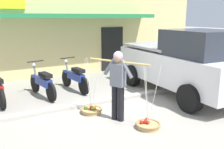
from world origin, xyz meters
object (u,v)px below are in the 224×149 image
fruit_basket_right_side (91,110)px  motorcycle_third_in_row (75,78)px  fruit_vendor (118,81)px  motorcycle_second_in_row (43,83)px  fruit_basket_left_side (148,125)px  parked_truck (184,63)px

fruit_basket_right_side → motorcycle_third_in_row: 2.19m
fruit_vendor → motorcycle_third_in_row: bearing=90.5°
motorcycle_second_in_row → motorcycle_third_in_row: (1.13, 0.17, 0.00)m
fruit_basket_left_side → motorcycle_second_in_row: bearing=114.1°
fruit_vendor → parked_truck: parked_truck is taller
motorcycle_third_in_row → fruit_vendor: bearing=-89.5°
fruit_vendor → parked_truck: bearing=15.8°
fruit_basket_left_side → motorcycle_second_in_row: (-1.53, 3.41, 0.37)m
fruit_vendor → fruit_basket_right_side: 1.22m
fruit_basket_right_side → motorcycle_third_in_row: size_ratio=0.80×
fruit_vendor → motorcycle_third_in_row: (-0.03, 2.86, -0.52)m
motorcycle_second_in_row → parked_truck: parked_truck is taller
motorcycle_second_in_row → motorcycle_third_in_row: size_ratio=1.00×
motorcycle_third_in_row → parked_truck: bearing=-34.6°
motorcycle_second_in_row → fruit_basket_right_side: bearing=-68.4°
fruit_vendor → motorcycle_third_in_row: fruit_vendor is taller
motorcycle_second_in_row → parked_truck: 4.52m
parked_truck → motorcycle_third_in_row: bearing=145.4°
fruit_basket_left_side → fruit_vendor: bearing=117.4°
fruit_basket_right_side → fruit_vendor: bearing=-62.7°
parked_truck → motorcycle_second_in_row: bearing=155.4°
motorcycle_second_in_row → motorcycle_third_in_row: same height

